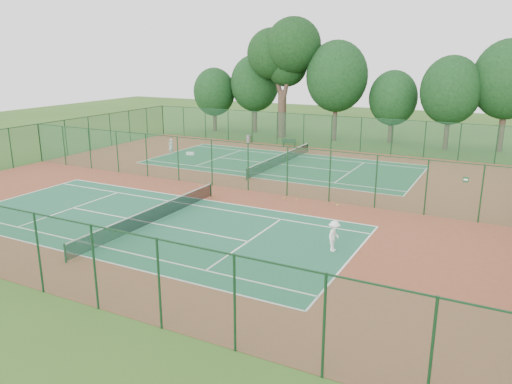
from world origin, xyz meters
TOP-DOWN VIEW (x-y plane):
  - ground at (0.00, 0.00)m, footprint 120.00×120.00m
  - red_pad at (0.00, 0.00)m, footprint 40.00×36.00m
  - court_near at (0.00, -9.00)m, footprint 23.77×10.97m
  - court_far at (0.00, 9.00)m, footprint 23.77×10.97m
  - fence_north at (0.00, 18.00)m, footprint 40.00×0.09m
  - fence_south at (0.00, -18.00)m, footprint 40.00×0.09m
  - fence_west at (-20.00, 0.00)m, footprint 0.09×36.00m
  - fence_divider at (0.00, 0.00)m, footprint 40.00×0.09m
  - tennis_net_near at (0.00, -9.00)m, footprint 0.10×12.90m
  - tennis_net_far at (0.00, 9.00)m, footprint 0.10×12.90m
  - player_near at (10.82, -8.15)m, footprint 0.62×1.05m
  - player_far at (-11.38, 8.05)m, footprint 0.53×0.66m
  - trash_bin at (-7.93, 17.57)m, footprint 0.54×0.54m
  - bench at (-2.83, 17.14)m, footprint 1.54×0.76m
  - kit_bag at (-9.66, 8.81)m, footprint 0.81×0.47m
  - stray_ball_a at (4.70, -0.68)m, footprint 0.07×0.07m
  - stray_ball_b at (5.60, -0.60)m, footprint 0.07×0.07m
  - stray_ball_c at (-2.37, -0.54)m, footprint 0.06×0.06m
  - big_tree at (-6.16, 22.95)m, footprint 8.83×6.46m
  - evergreen_row at (0.50, 24.25)m, footprint 39.00×5.00m

SIDE VIEW (x-z plane):
  - ground at x=0.00m, z-range 0.00..0.00m
  - evergreen_row at x=0.50m, z-range -6.00..6.00m
  - red_pad at x=0.00m, z-range 0.00..0.01m
  - court_near at x=0.00m, z-range 0.01..0.02m
  - court_far at x=0.00m, z-range 0.01..0.02m
  - stray_ball_c at x=-2.37m, z-range 0.01..0.07m
  - stray_ball_a at x=4.70m, z-range 0.01..0.08m
  - stray_ball_b at x=5.60m, z-range 0.01..0.08m
  - kit_bag at x=-9.66m, z-range 0.01..0.30m
  - trash_bin at x=-7.93m, z-range 0.01..0.84m
  - bench at x=-2.83m, z-range 0.02..0.94m
  - tennis_net_near at x=0.00m, z-range 0.06..1.03m
  - tennis_net_far at x=0.00m, z-range 0.06..1.03m
  - player_far at x=-11.38m, z-range 0.02..1.59m
  - player_near at x=10.82m, z-range 0.02..1.61m
  - fence_west at x=-20.00m, z-range 0.01..3.51m
  - fence_north at x=0.00m, z-range 0.01..3.51m
  - fence_south at x=0.00m, z-range 0.01..3.51m
  - fence_divider at x=0.00m, z-range 0.01..3.51m
  - big_tree at x=-6.16m, z-range 2.82..16.38m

